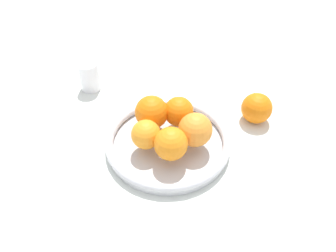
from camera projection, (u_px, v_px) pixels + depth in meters
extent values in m
plane|color=silver|center=(168.00, 146.00, 0.82)|extent=(4.00, 4.00, 0.00)
cylinder|color=silver|center=(168.00, 145.00, 0.81)|extent=(0.30, 0.30, 0.01)
torus|color=silver|center=(168.00, 140.00, 0.80)|extent=(0.31, 0.31, 0.02)
sphere|color=orange|center=(171.00, 144.00, 0.73)|extent=(0.08, 0.08, 0.08)
sphere|color=orange|center=(195.00, 130.00, 0.76)|extent=(0.08, 0.08, 0.08)
sphere|color=orange|center=(179.00, 112.00, 0.81)|extent=(0.07, 0.07, 0.07)
sphere|color=orange|center=(152.00, 112.00, 0.80)|extent=(0.08, 0.08, 0.08)
sphere|color=orange|center=(146.00, 134.00, 0.75)|extent=(0.07, 0.07, 0.07)
sphere|color=orange|center=(257.00, 108.00, 0.86)|extent=(0.08, 0.08, 0.08)
cylinder|color=white|center=(89.00, 76.00, 0.96)|extent=(0.06, 0.06, 0.09)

